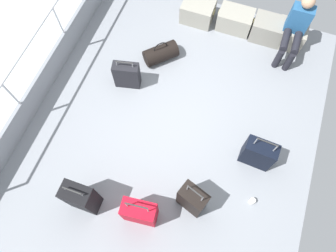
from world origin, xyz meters
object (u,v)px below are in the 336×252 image
at_px(cargo_crate_1, 235,20).
at_px(suitcase_2, 192,199).
at_px(suitcase_3, 127,75).
at_px(duffel_bag, 161,53).
at_px(suitcase_0, 140,212).
at_px(cargo_crate_0, 198,11).
at_px(suitcase_1, 81,198).
at_px(passenger_seated, 296,28).
at_px(paper_cup, 252,201).
at_px(cargo_crate_3, 290,35).
at_px(cargo_crate_2, 268,29).
at_px(suitcase_4, 258,154).

xyz_separation_m(cargo_crate_1, suitcase_2, (0.26, -3.28, 0.12)).
relative_size(suitcase_3, duffel_bag, 1.00).
bearing_deg(suitcase_3, suitcase_0, -62.51).
distance_m(cargo_crate_0, suitcase_0, 3.66).
height_order(suitcase_1, duffel_bag, suitcase_1).
bearing_deg(cargo_crate_0, suitcase_1, -96.77).
bearing_deg(passenger_seated, paper_cup, -88.12).
bearing_deg(passenger_seated, suitcase_3, -146.15).
distance_m(passenger_seated, paper_cup, 2.82).
distance_m(cargo_crate_3, duffel_bag, 2.26).
relative_size(suitcase_0, suitcase_3, 1.37).
bearing_deg(paper_cup, cargo_crate_2, 99.29).
xyz_separation_m(cargo_crate_3, suitcase_3, (-2.31, -1.74, 0.05)).
bearing_deg(suitcase_4, passenger_seated, 89.15).
height_order(cargo_crate_1, suitcase_0, suitcase_0).
height_order(cargo_crate_2, paper_cup, cargo_crate_2).
distance_m(cargo_crate_2, cargo_crate_3, 0.39).
distance_m(cargo_crate_2, paper_cup, 2.98).
xyz_separation_m(passenger_seated, suitcase_0, (-1.31, -3.47, -0.28)).
height_order(cargo_crate_1, suitcase_3, suitcase_3).
bearing_deg(paper_cup, suitcase_2, -158.70).
relative_size(cargo_crate_1, suitcase_1, 0.78).
xyz_separation_m(cargo_crate_0, suitcase_2, (0.94, -3.25, 0.12)).
bearing_deg(suitcase_1, suitcase_0, 6.78).
bearing_deg(suitcase_3, cargo_crate_3, 36.88).
relative_size(cargo_crate_0, duffel_bag, 0.98).
distance_m(suitcase_4, paper_cup, 0.68).
bearing_deg(cargo_crate_3, cargo_crate_1, 179.00).
distance_m(cargo_crate_1, cargo_crate_3, 0.98).
distance_m(cargo_crate_1, suitcase_0, 3.69).
distance_m(cargo_crate_3, suitcase_2, 3.34).
height_order(cargo_crate_3, suitcase_4, suitcase_4).
xyz_separation_m(suitcase_0, suitcase_4, (1.28, 1.33, -0.02)).
bearing_deg(passenger_seated, suitcase_4, -90.85).
bearing_deg(suitcase_3, cargo_crate_0, 69.20).
relative_size(passenger_seated, suitcase_4, 1.46).
height_order(suitcase_4, paper_cup, suitcase_4).
bearing_deg(suitcase_0, cargo_crate_1, 84.81).
distance_m(passenger_seated, suitcase_4, 2.16).
xyz_separation_m(cargo_crate_2, suitcase_3, (-1.92, -1.72, 0.05)).
height_order(cargo_crate_0, suitcase_4, suitcase_4).
height_order(cargo_crate_2, suitcase_2, suitcase_2).
bearing_deg(duffel_bag, cargo_crate_0, 73.34).
distance_m(cargo_crate_1, cargo_crate_2, 0.59).
height_order(cargo_crate_2, suitcase_0, suitcase_0).
height_order(cargo_crate_2, suitcase_3, suitcase_3).
relative_size(suitcase_0, paper_cup, 8.30).
bearing_deg(suitcase_4, cargo_crate_3, 89.22).
relative_size(cargo_crate_2, passenger_seated, 0.52).
height_order(cargo_crate_3, duffel_bag, duffel_bag).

